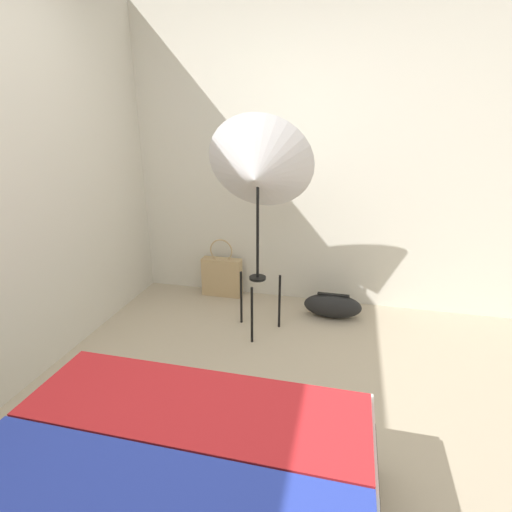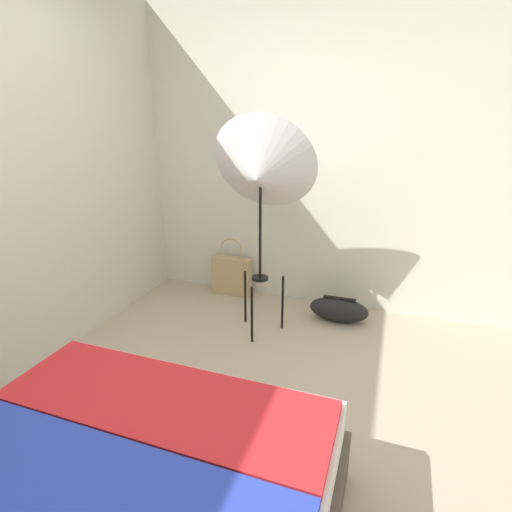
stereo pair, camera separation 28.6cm
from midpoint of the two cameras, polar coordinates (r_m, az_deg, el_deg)
ground_plane at (r=2.23m, az=-3.97°, el=-28.51°), size 14.00×14.00×0.00m
wall_back at (r=3.56m, az=9.55°, el=13.40°), size 8.00×0.05×2.60m
wall_side_left at (r=3.19m, az=-22.60°, el=11.54°), size 0.05×8.00×2.60m
photo_umbrella at (r=2.90m, az=3.51°, el=11.79°), size 0.79×0.55×1.68m
tote_bag at (r=3.87m, az=-1.38°, el=-2.77°), size 0.38×0.11×0.57m
duffel_bag at (r=3.51m, az=14.07°, el=-7.50°), size 0.49×0.21×0.22m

